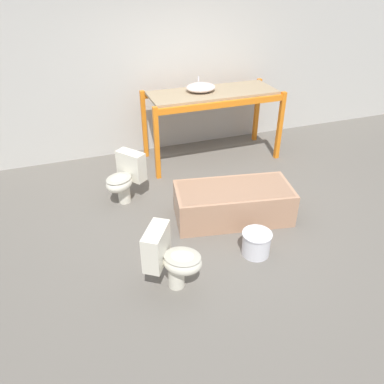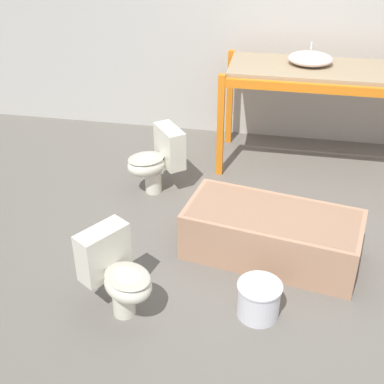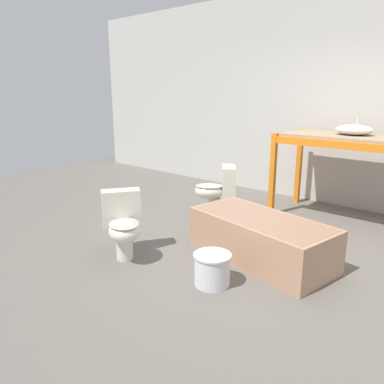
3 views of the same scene
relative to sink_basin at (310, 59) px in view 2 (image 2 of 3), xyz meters
name	(u,v)px [view 2 (image 2 of 3)]	position (x,y,z in m)	size (l,w,h in m)	color
ground_plane	(258,237)	(-0.35, -1.57, -1.21)	(12.00, 12.00, 0.00)	#666059
warehouse_wall_rear	(283,4)	(-0.35, 0.65, 0.39)	(10.80, 0.08, 3.20)	beige
shelving_rack	(325,82)	(0.18, -0.06, -0.23)	(2.16, 0.88, 1.14)	orange
sink_basin	(310,59)	(0.00, 0.00, 0.00)	(0.46, 0.39, 0.21)	silver
bathtub_main	(272,232)	(-0.22, -1.82, -0.95)	(1.58, 0.93, 0.45)	tan
toilet_near	(157,158)	(-1.45, -0.93, -0.83)	(0.66, 0.62, 0.69)	silver
toilet_far	(117,272)	(-1.33, -2.70, -0.83)	(0.66, 0.61, 0.69)	silver
bucket_white	(259,299)	(-0.27, -2.56, -1.05)	(0.34, 0.34, 0.29)	silver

